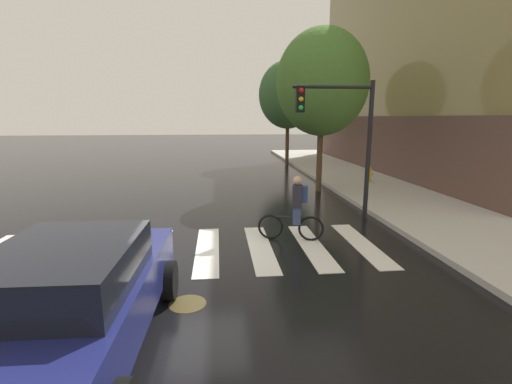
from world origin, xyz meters
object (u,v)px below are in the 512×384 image
Objects in this scene: traffic_light_near at (343,127)px; sedan_near at (73,299)px; manhole_cover at (188,304)px; street_tree_near at (322,83)px; street_tree_mid at (288,95)px; fire_hydrant at (369,174)px; cyclist at (296,209)px.

sedan_near is at bearing -132.93° from traffic_light_near.
traffic_light_near is at bearing 48.28° from manhole_cover.
street_tree_near is at bearing 82.62° from traffic_light_near.
traffic_light_near is 13.52m from street_tree_mid.
traffic_light_near is at bearing -120.70° from fire_hydrant.
street_tree_mid is (6.55, 19.46, 3.76)m from sedan_near.
fire_hydrant is (8.98, 11.67, -0.29)m from sedan_near.
street_tree_mid reaches higher than traffic_light_near.
manhole_cover is 0.38× the size of cyclist.
manhole_cover is 0.14× the size of sedan_near.
street_tree_mid is (5.20, 18.21, 4.57)m from manhole_cover.
cyclist is 0.25× the size of street_tree_near.
street_tree_mid is at bearing 74.06° from manhole_cover.
traffic_light_near is 6.91m from fire_hydrant.
sedan_near is (-1.34, -1.24, 0.82)m from manhole_cover.
fire_hydrant is at bearing -72.67° from street_tree_mid.
sedan_near is 1.11× the size of traffic_light_near.
fire_hydrant is (3.32, 5.59, -2.33)m from traffic_light_near.
cyclist is at bearing -110.76° from street_tree_near.
fire_hydrant is at bearing 55.34° from cyclist.
street_tree_near is 0.99× the size of street_tree_mid.
manhole_cover is 7.08m from traffic_light_near.
sedan_near reaches higher than manhole_cover.
sedan_near is 20.87m from street_tree_mid.
manhole_cover is 0.10× the size of street_tree_near.
traffic_light_near is 0.62× the size of street_tree_mid.
street_tree_mid is at bearing 86.19° from traffic_light_near.
cyclist reaches higher than manhole_cover.
cyclist is (2.53, 3.04, 0.84)m from manhole_cover.
street_tree_near is (0.57, 4.43, 1.67)m from traffic_light_near.
traffic_light_near is at bearing 47.07° from sedan_near.
manhole_cover is at bearing -126.20° from fire_hydrant.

